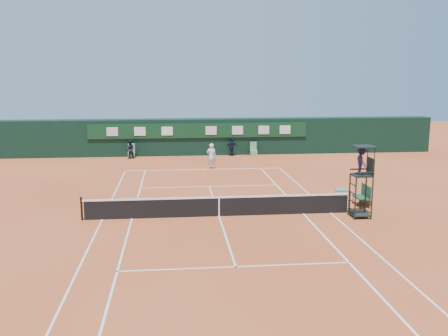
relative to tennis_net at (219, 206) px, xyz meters
The scene contains 14 objects.
ground 0.51m from the tennis_net, ahead, with size 90.00×90.00×0.00m, color #BE552C.
court_lines 0.50m from the tennis_net, ahead, with size 11.05×23.85×0.01m.
tennis_net is the anchor object (origin of this frame).
back_wall 18.77m from the tennis_net, 90.00° to the left, with size 40.00×1.65×3.00m.
linesman_chair_left 18.33m from the tennis_net, 107.46° to the left, with size 0.55×0.50×1.15m.
linesman_chair_right 18.05m from the tennis_net, 75.57° to the left, with size 0.55×0.50×1.15m.
umpire_chair 6.94m from the tennis_net, ahead, with size 0.96×0.95×3.42m.
player_bench 7.64m from the tennis_net, ahead, with size 0.56×1.20×1.10m.
tennis_bag 7.89m from the tennis_net, 10.17° to the left, with size 0.35×0.79×0.30m, color black.
cooler 7.11m from the tennis_net, 18.23° to the left, with size 0.57×0.57×0.65m.
tennis_ball 11.08m from the tennis_net, 96.03° to the left, with size 0.06×0.06×0.06m, color #C8D130.
player 12.14m from the tennis_net, 87.29° to the left, with size 0.67×0.44×1.83m, color silver.
ball_kid_left 18.00m from the tennis_net, 108.06° to the left, with size 0.73×0.57×1.49m, color black.
ball_kid_right 17.79m from the tennis_net, 81.35° to the left, with size 0.88×0.36×1.49m, color black.
Camera 1 is at (-2.11, -22.88, 6.70)m, focal length 40.00 mm.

